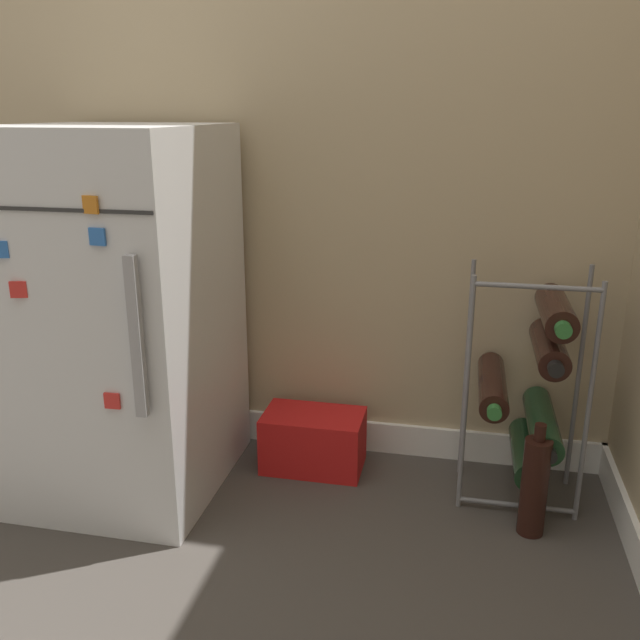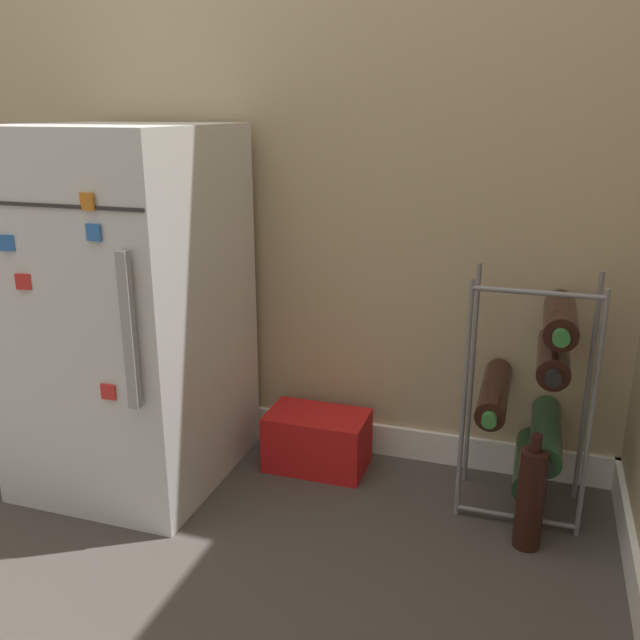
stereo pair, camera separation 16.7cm
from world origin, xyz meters
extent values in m
plane|color=#423D38|center=(0.00, 0.00, 0.00)|extent=(14.00, 14.00, 0.00)
cube|color=white|center=(0.00, 0.55, 0.04)|extent=(6.62, 0.01, 0.09)
cube|color=silver|center=(-0.45, 0.26, 0.46)|extent=(0.49, 0.53, 0.93)
cube|color=#2D2D2D|center=(-0.45, -0.01, 0.77)|extent=(0.48, 0.00, 0.01)
cube|color=#9E9EA3|center=(-0.26, -0.02, 0.51)|extent=(0.02, 0.02, 0.35)
cube|color=orange|center=(-0.34, -0.01, 0.78)|extent=(0.04, 0.01, 0.04)
cube|color=red|center=(-0.34, -0.01, 0.36)|extent=(0.04, 0.01, 0.04)
cube|color=blue|center=(-0.56, -0.01, 0.68)|extent=(0.04, 0.01, 0.04)
cube|color=red|center=(-0.53, -0.01, 0.60)|extent=(0.04, 0.02, 0.04)
cube|color=blue|center=(-0.33, -0.01, 0.72)|extent=(0.04, 0.01, 0.04)
cylinder|color=slate|center=(0.42, 0.30, 0.30)|extent=(0.01, 0.01, 0.60)
cylinder|color=slate|center=(0.70, 0.30, 0.30)|extent=(0.01, 0.01, 0.60)
cylinder|color=slate|center=(0.42, 0.47, 0.30)|extent=(0.01, 0.01, 0.60)
cylinder|color=slate|center=(0.70, 0.47, 0.30)|extent=(0.01, 0.01, 0.60)
cylinder|color=slate|center=(0.56, 0.30, 0.02)|extent=(0.28, 0.01, 0.01)
cylinder|color=slate|center=(0.56, 0.30, 0.58)|extent=(0.28, 0.01, 0.01)
cylinder|color=#19381E|center=(0.58, 0.39, 0.12)|extent=(0.07, 0.26, 0.07)
cylinder|color=red|center=(0.58, 0.24, 0.12)|extent=(0.04, 0.02, 0.04)
cylinder|color=#19381E|center=(0.61, 0.39, 0.21)|extent=(0.07, 0.31, 0.07)
cylinder|color=black|center=(0.61, 0.22, 0.21)|extent=(0.04, 0.02, 0.04)
cylinder|color=black|center=(0.48, 0.39, 0.30)|extent=(0.07, 0.30, 0.07)
cylinder|color=#2D7033|center=(0.48, 0.23, 0.30)|extent=(0.03, 0.02, 0.03)
cylinder|color=black|center=(0.61, 0.39, 0.41)|extent=(0.07, 0.26, 0.07)
cylinder|color=black|center=(0.61, 0.25, 0.41)|extent=(0.04, 0.02, 0.04)
cylinder|color=black|center=(0.62, 0.39, 0.50)|extent=(0.08, 0.26, 0.08)
cylinder|color=#2D7033|center=(0.62, 0.24, 0.50)|extent=(0.04, 0.02, 0.04)
cube|color=red|center=(0.02, 0.42, 0.08)|extent=(0.28, 0.17, 0.16)
cylinder|color=black|center=(0.59, 0.22, 0.12)|extent=(0.06, 0.06, 0.24)
cylinder|color=black|center=(0.59, 0.22, 0.26)|extent=(0.03, 0.03, 0.04)
camera|label=1|loc=(0.39, -1.24, 0.96)|focal=38.00mm
camera|label=2|loc=(0.55, -1.19, 0.96)|focal=38.00mm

